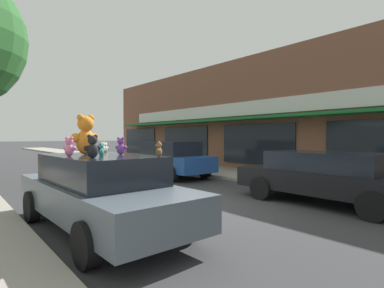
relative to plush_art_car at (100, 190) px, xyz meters
The scene contains 15 objects.
ground_plane 2.95m from the plush_art_car, 13.30° to the left, with size 260.00×260.00×0.00m, color #333335.
sidewalk_far 8.20m from the plush_art_car, ahead, with size 3.06×90.00×0.12m.
storefront_row 18.15m from the plush_art_car, 12.72° to the left, with size 16.86×28.67×5.88m.
plush_art_car is the anchor object (origin of this frame).
teddy_bear_giant 1.11m from the plush_art_car, 108.38° to the left, with size 0.59×0.38×0.78m.
teddy_bear_white 1.53m from the plush_art_car, 62.32° to the left, with size 0.16×0.10×0.22m.
teddy_bear_brown 1.46m from the plush_art_car, 58.71° to the right, with size 0.18×0.19×0.27m.
teddy_bear_black 1.15m from the plush_art_car, 120.56° to the right, with size 0.28×0.18×0.38m.
teddy_bear_blue 1.35m from the plush_art_car, 75.27° to the left, with size 0.19×0.23×0.31m.
teddy_bear_cream 1.38m from the plush_art_car, 64.35° to the left, with size 0.18×0.12×0.24m.
teddy_bear_pink 1.00m from the plush_art_car, behind, with size 0.22×0.26×0.35m.
teddy_bear_purple 0.91m from the plush_art_car, 17.97° to the right, with size 0.21×0.25×0.34m.
teddy_bear_teal 0.79m from the plush_art_car, 104.00° to the right, with size 0.16×0.16×0.23m.
parked_car_far_left 5.64m from the plush_art_car, 16.90° to the right, with size 1.85×4.58×1.36m.
parked_car_far_center 7.59m from the plush_art_car, 44.68° to the left, with size 1.92×4.30×1.56m.
Camera 1 is at (-5.01, -6.08, 1.76)m, focal length 28.00 mm.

